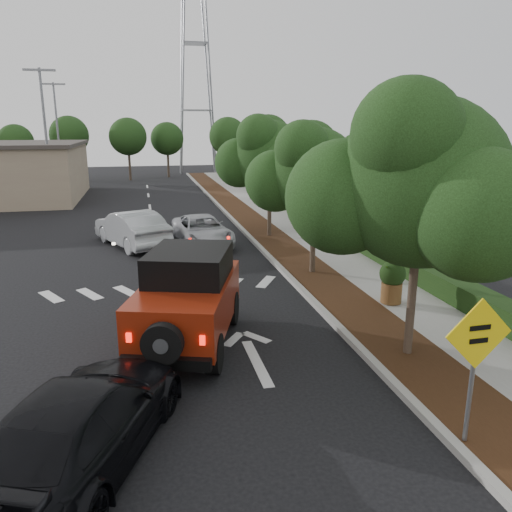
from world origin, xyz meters
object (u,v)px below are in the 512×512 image
object	(u,v)px
speed_hump_sign	(476,352)
red_jeep	(190,296)
silver_suv_ahead	(202,230)
black_suv_oncoming	(82,423)

from	to	relation	value
speed_hump_sign	red_jeep	bearing A→B (deg)	126.10
red_jeep	speed_hump_sign	world-z (taller)	speed_hump_sign
silver_suv_ahead	black_suv_oncoming	size ratio (longest dim) A/B	0.95
black_suv_oncoming	speed_hump_sign	world-z (taller)	speed_hump_sign
red_jeep	silver_suv_ahead	size ratio (longest dim) A/B	1.02
silver_suv_ahead	speed_hump_sign	bearing A→B (deg)	-86.90
black_suv_oncoming	speed_hump_sign	size ratio (longest dim) A/B	1.94
black_suv_oncoming	red_jeep	bearing A→B (deg)	-93.40
red_jeep	speed_hump_sign	xyz separation A→B (m)	(4.19, -5.51, 0.59)
black_suv_oncoming	speed_hump_sign	distance (m)	6.53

